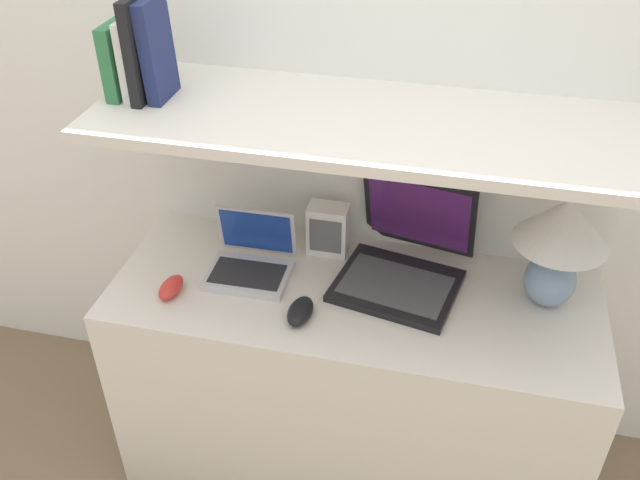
# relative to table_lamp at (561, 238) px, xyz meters

# --- Properties ---
(wall_back) EXTENTS (6.00, 0.05, 2.40)m
(wall_back) POSITION_rel_table_lamp_xyz_m (-0.50, 0.24, 0.28)
(wall_back) COLOR white
(wall_back) RESTS_ON ground_plane
(desk) EXTENTS (1.33, 0.52, 0.71)m
(desk) POSITION_rel_table_lamp_xyz_m (-0.50, -0.08, -0.56)
(desk) COLOR silver
(desk) RESTS_ON ground_plane
(back_riser) EXTENTS (1.33, 0.04, 1.17)m
(back_riser) POSITION_rel_table_lamp_xyz_m (-0.50, 0.20, -0.33)
(back_riser) COLOR white
(back_riser) RESTS_ON ground_plane
(shelf) EXTENTS (1.33, 0.47, 0.03)m
(shelf) POSITION_rel_table_lamp_xyz_m (-0.50, -0.02, 0.27)
(shelf) COLOR silver
(shelf) RESTS_ON back_riser
(table_lamp) EXTENTS (0.24, 0.24, 0.32)m
(table_lamp) POSITION_rel_table_lamp_xyz_m (0.00, 0.00, 0.00)
(table_lamp) COLOR #7593B2
(table_lamp) RESTS_ON desk
(laptop_large) EXTENTS (0.38, 0.39, 0.27)m
(laptop_large) POSITION_rel_table_lamp_xyz_m (-0.38, 0.02, -0.15)
(laptop_large) COLOR black
(laptop_large) RESTS_ON desk
(laptop_small) EXTENTS (0.23, 0.20, 0.17)m
(laptop_small) POSITION_rel_table_lamp_xyz_m (-0.80, -0.06, -0.17)
(laptop_small) COLOR silver
(laptop_small) RESTS_ON desk
(computer_mouse) EXTENTS (0.07, 0.12, 0.04)m
(computer_mouse) POSITION_rel_table_lamp_xyz_m (-0.62, -0.21, -0.19)
(computer_mouse) COLOR black
(computer_mouse) RESTS_ON desk
(second_mouse) EXTENTS (0.06, 0.11, 0.04)m
(second_mouse) POSITION_rel_table_lamp_xyz_m (-0.99, -0.20, -0.19)
(second_mouse) COLOR red
(second_mouse) RESTS_ON desk
(router_box) EXTENTS (0.12, 0.08, 0.15)m
(router_box) POSITION_rel_table_lamp_xyz_m (-0.62, 0.09, -0.13)
(router_box) COLOR white
(router_box) RESTS_ON desk
(book_green) EXTENTS (0.03, 0.14, 0.18)m
(book_green) POSITION_rel_table_lamp_xyz_m (-1.12, -0.02, 0.37)
(book_green) COLOR #2D7042
(book_green) RESTS_ON shelf
(book_white) EXTENTS (0.02, 0.13, 0.20)m
(book_white) POSITION_rel_table_lamp_xyz_m (-1.09, -0.02, 0.38)
(book_white) COLOR silver
(book_white) RESTS_ON shelf
(book_black) EXTENTS (0.03, 0.16, 0.25)m
(book_black) POSITION_rel_table_lamp_xyz_m (-1.06, -0.02, 0.41)
(book_black) COLOR black
(book_black) RESTS_ON shelf
(book_navy) EXTENTS (0.04, 0.13, 0.25)m
(book_navy) POSITION_rel_table_lamp_xyz_m (-1.02, -0.02, 0.40)
(book_navy) COLOR navy
(book_navy) RESTS_ON shelf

